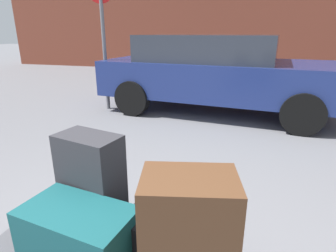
% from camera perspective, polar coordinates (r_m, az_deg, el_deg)
% --- Properties ---
extents(suitcase_charcoal_rear_left, '(0.40, 0.28, 0.59)m').
position_cam_1_polar(suitcase_charcoal_rear_left, '(1.72, -15.37, -11.09)').
color(suitcase_charcoal_rear_left, '#2D2D33').
rests_on(suitcase_charcoal_rear_left, luggage_cart).
extents(duffel_bag_teal_stacked_top, '(0.60, 0.39, 0.32)m').
position_cam_1_polar(duffel_bag_teal_stacked_top, '(1.56, -17.78, -20.83)').
color(duffel_bag_teal_stacked_top, '#144C51').
rests_on(duffel_bag_teal_stacked_top, luggage_cart).
extents(suitcase_black_front_left, '(0.58, 0.55, 0.26)m').
position_cam_1_polar(suitcase_black_front_left, '(1.56, 2.59, -21.01)').
color(suitcase_black_front_left, black).
rests_on(suitcase_black_front_left, luggage_cart).
extents(suitcase_brown_front_right, '(0.39, 0.32, 0.65)m').
position_cam_1_polar(suitcase_brown_front_right, '(1.18, 4.05, -24.33)').
color(suitcase_brown_front_right, '#51331E').
rests_on(suitcase_brown_front_right, luggage_cart).
extents(parked_car, '(4.45, 2.24, 1.42)m').
position_cam_1_polar(parked_car, '(5.41, 10.01, 10.93)').
color(parked_car, navy).
rests_on(parked_car, ground_plane).
extents(bollard_kerb_near, '(0.27, 0.27, 0.59)m').
position_cam_1_polar(bollard_kerb_near, '(9.60, 27.36, 9.66)').
color(bollard_kerb_near, '#383838').
rests_on(bollard_kerb_near, ground_plane).
extents(no_parking_sign, '(0.50, 0.11, 2.45)m').
position_cam_1_polar(no_parking_sign, '(5.58, -13.19, 18.71)').
color(no_parking_sign, slate).
rests_on(no_parking_sign, ground_plane).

